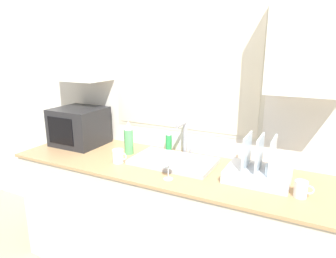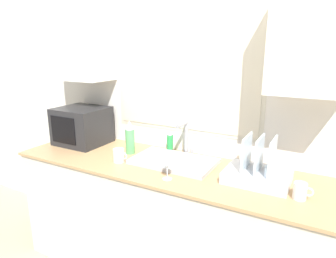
{
  "view_description": "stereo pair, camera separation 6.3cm",
  "coord_description": "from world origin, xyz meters",
  "px_view_note": "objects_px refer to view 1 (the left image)",
  "views": [
    {
      "loc": [
        0.95,
        -1.46,
        1.73
      ],
      "look_at": [
        0.06,
        0.3,
        1.2
      ],
      "focal_mm": 32.0,
      "sensor_mm": 36.0,
      "label": 1
    },
    {
      "loc": [
        1.01,
        -1.43,
        1.73
      ],
      "look_at": [
        0.06,
        0.3,
        1.2
      ],
      "focal_mm": 32.0,
      "sensor_mm": 36.0,
      "label": 2
    }
  ],
  "objects_px": {
    "microwave": "(79,126)",
    "wine_glass": "(168,158)",
    "soap_bottle": "(169,143)",
    "mug_near_sink": "(118,156)",
    "dish_rack": "(259,171)",
    "spray_bottle": "(129,138)",
    "faucet": "(185,135)"
  },
  "relations": [
    {
      "from": "microwave",
      "to": "wine_glass",
      "type": "height_order",
      "value": "microwave"
    },
    {
      "from": "soap_bottle",
      "to": "mug_near_sink",
      "type": "distance_m",
      "value": 0.43
    },
    {
      "from": "faucet",
      "to": "spray_bottle",
      "type": "xyz_separation_m",
      "value": [
        -0.41,
        -0.17,
        -0.03
      ]
    },
    {
      "from": "spray_bottle",
      "to": "soap_bottle",
      "type": "height_order",
      "value": "spray_bottle"
    },
    {
      "from": "dish_rack",
      "to": "mug_near_sink",
      "type": "xyz_separation_m",
      "value": [
        -0.98,
        -0.15,
        -0.01
      ]
    },
    {
      "from": "soap_bottle",
      "to": "faucet",
      "type": "bearing_deg",
      "value": -2.77
    },
    {
      "from": "wine_glass",
      "to": "faucet",
      "type": "bearing_deg",
      "value": 101.05
    },
    {
      "from": "microwave",
      "to": "soap_bottle",
      "type": "height_order",
      "value": "microwave"
    },
    {
      "from": "microwave",
      "to": "dish_rack",
      "type": "bearing_deg",
      "value": -2.33
    },
    {
      "from": "faucet",
      "to": "wine_glass",
      "type": "bearing_deg",
      "value": -78.95
    },
    {
      "from": "faucet",
      "to": "wine_glass",
      "type": "distance_m",
      "value": 0.46
    },
    {
      "from": "microwave",
      "to": "dish_rack",
      "type": "xyz_separation_m",
      "value": [
        1.54,
        -0.06,
        -0.1
      ]
    },
    {
      "from": "microwave",
      "to": "dish_rack",
      "type": "height_order",
      "value": "microwave"
    },
    {
      "from": "microwave",
      "to": "spray_bottle",
      "type": "relative_size",
      "value": 1.52
    },
    {
      "from": "soap_bottle",
      "to": "mug_near_sink",
      "type": "height_order",
      "value": "soap_bottle"
    },
    {
      "from": "faucet",
      "to": "spray_bottle",
      "type": "distance_m",
      "value": 0.44
    },
    {
      "from": "faucet",
      "to": "spray_bottle",
      "type": "relative_size",
      "value": 1.04
    },
    {
      "from": "spray_bottle",
      "to": "wine_glass",
      "type": "bearing_deg",
      "value": -30.18
    },
    {
      "from": "microwave",
      "to": "spray_bottle",
      "type": "height_order",
      "value": "microwave"
    },
    {
      "from": "microwave",
      "to": "spray_bottle",
      "type": "bearing_deg",
      "value": -1.98
    },
    {
      "from": "microwave",
      "to": "wine_glass",
      "type": "xyz_separation_m",
      "value": [
        1.02,
        -0.31,
        -0.01
      ]
    },
    {
      "from": "wine_glass",
      "to": "spray_bottle",
      "type": "bearing_deg",
      "value": 149.82
    },
    {
      "from": "faucet",
      "to": "dish_rack",
      "type": "relative_size",
      "value": 0.71
    },
    {
      "from": "soap_bottle",
      "to": "mug_near_sink",
      "type": "bearing_deg",
      "value": -121.88
    },
    {
      "from": "dish_rack",
      "to": "soap_bottle",
      "type": "xyz_separation_m",
      "value": [
        -0.75,
        0.22,
        0.01
      ]
    },
    {
      "from": "faucet",
      "to": "microwave",
      "type": "xyz_separation_m",
      "value": [
        -0.93,
        -0.15,
        -0.0
      ]
    },
    {
      "from": "mug_near_sink",
      "to": "soap_bottle",
      "type": "bearing_deg",
      "value": 58.12
    },
    {
      "from": "spray_bottle",
      "to": "mug_near_sink",
      "type": "distance_m",
      "value": 0.21
    },
    {
      "from": "soap_bottle",
      "to": "dish_rack",
      "type": "bearing_deg",
      "value": -16.21
    },
    {
      "from": "spray_bottle",
      "to": "wine_glass",
      "type": "relative_size",
      "value": 1.37
    },
    {
      "from": "faucet",
      "to": "soap_bottle",
      "type": "bearing_deg",
      "value": 177.23
    },
    {
      "from": "soap_bottle",
      "to": "spray_bottle",
      "type": "bearing_deg",
      "value": -146.78
    }
  ]
}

